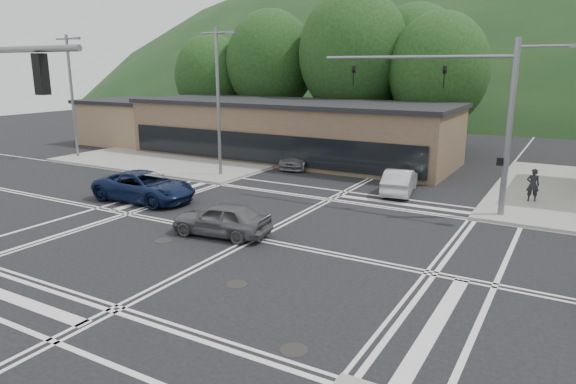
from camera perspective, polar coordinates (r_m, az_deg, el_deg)
The scene contains 19 objects.
ground at distance 20.88m, azimuth -3.82°, elevation -5.19°, with size 120.00×120.00×0.00m, color black.
sidewalk_nw at distance 41.32m, azimuth -9.66°, elevation 4.28°, with size 16.00×16.00×0.15m, color gray.
commercial_row at distance 38.72m, azimuth 0.23°, elevation 6.72°, with size 24.00×8.00×4.00m, color brown.
commercial_nw at distance 48.64m, azimuth -16.52°, elevation 7.38°, with size 8.00×7.00×3.60m, color #846B4F.
hill_north at distance 107.17m, azimuth 24.25°, elevation 9.00°, with size 252.00×126.00×140.00m, color #193819.
tree_n_a at distance 47.51m, azimuth -1.94°, elevation 14.24°, with size 8.00×8.00×11.75m.
tree_n_b at distance 43.83m, azimuth 7.30°, elevation 15.03°, with size 9.00×9.00×12.98m.
tree_n_c at distance 41.61m, azimuth 16.39°, elevation 12.87°, with size 7.60×7.60×10.87m.
tree_n_d at distance 50.14m, azimuth -8.53°, elevation 12.60°, with size 6.80×6.80×9.76m.
tree_n_e at distance 46.26m, azimuth 13.97°, elevation 13.87°, with size 8.40×8.40×11.98m.
streetlight_nw at distance 32.03m, azimuth -7.70°, elevation 10.59°, with size 2.50×0.25×9.00m.
streetlight_w at distance 41.64m, azimuth -22.87°, elevation 10.37°, with size 2.50×0.25×9.00m.
signal_mast_ne at distance 24.98m, azimuth 20.71°, elevation 9.00°, with size 11.65×0.30×8.00m.
car_blue_west at distance 27.40m, azimuth -15.64°, elevation 0.59°, with size 2.54×5.50×1.53m, color #0D193A.
car_grey_center at distance 21.20m, azimuth -7.41°, elevation -2.99°, with size 1.66×4.13×1.41m, color #545659.
car_queue_a at distance 28.60m, azimuth 12.30°, elevation 1.18°, with size 1.46×4.19×1.38m, color #AAAEB2.
car_queue_b at distance 35.39m, azimuth 14.36°, elevation 3.73°, with size 2.01×4.98×1.70m, color silver.
car_northbound at distance 35.39m, azimuth 1.59°, elevation 3.86°, with size 1.87×4.60×1.33m, color slate.
pedestrian at distance 28.57m, azimuth 25.56°, elevation 0.72°, with size 0.61×0.40×1.67m, color black.
Camera 1 is at (11.02, -16.38, 6.80)m, focal length 32.00 mm.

